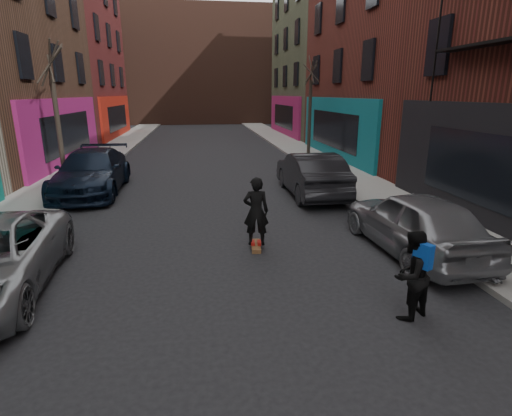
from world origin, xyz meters
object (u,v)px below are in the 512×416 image
object	(u,v)px
parked_left_end	(92,172)
skateboarder	(256,211)
parked_right_far	(415,222)
pedestrian	(411,275)
tree_right_far	(310,97)
tree_left_far	(55,103)
parked_right_end	(311,174)
skateboard	(256,246)

from	to	relation	value
parked_left_end	skateboarder	distance (m)	8.63
parked_right_far	pedestrian	world-z (taller)	pedestrian
tree_right_far	tree_left_far	bearing A→B (deg)	-154.18
tree_left_far	skateboarder	size ratio (longest dim) A/B	3.78
tree_left_far	skateboarder	bearing A→B (deg)	-50.41
tree_left_far	parked_left_end	xyz separation A→B (m)	(1.60, -1.86, -2.56)
parked_right_end	skateboard	size ratio (longest dim) A/B	6.17
tree_right_far	skateboarder	distance (m)	15.70
parked_left_end	parked_right_end	size ratio (longest dim) A/B	1.15
pedestrian	tree_left_far	bearing A→B (deg)	-78.80
parked_left_end	parked_right_far	xyz separation A→B (m)	(9.20, -7.48, -0.05)
tree_right_far	skateboard	size ratio (longest dim) A/B	8.50
tree_right_far	skateboarder	xyz separation A→B (m)	(-5.34, -14.54, -2.57)
parked_right_end	pedestrian	size ratio (longest dim) A/B	3.13
parked_right_end	skateboarder	world-z (taller)	skateboarder
parked_left_end	parked_right_end	bearing A→B (deg)	-11.44
parked_left_end	skateboard	bearing A→B (deg)	-51.48
skateboard	pedestrian	xyz separation A→B (m)	(2.14, -3.55, 0.75)
tree_right_far	parked_left_end	xyz separation A→B (m)	(-10.80, -7.86, -2.71)
tree_left_far	skateboarder	xyz separation A→B (m)	(7.06, -8.54, -2.42)
skateboard	pedestrian	size ratio (longest dim) A/B	0.51
tree_left_far	tree_right_far	bearing A→B (deg)	25.82
parked_left_end	skateboard	xyz separation A→B (m)	(5.46, -6.67, -0.77)
pedestrian	parked_left_end	bearing A→B (deg)	-79.45
parked_right_far	skateboarder	world-z (taller)	skateboarder
tree_right_far	skateboard	world-z (taller)	tree_right_far
tree_right_far	parked_right_end	xyz separation A→B (m)	(-2.51, -9.42, -2.72)
parked_left_end	skateboard	size ratio (longest dim) A/B	7.07
tree_left_far	parked_right_end	size ratio (longest dim) A/B	1.32
tree_right_far	parked_right_far	distance (m)	15.67
skateboarder	parked_right_end	bearing A→B (deg)	-112.85
skateboard	tree_right_far	bearing A→B (deg)	75.92
tree_left_far	skateboard	bearing A→B (deg)	-50.41
parked_left_end	parked_right_end	distance (m)	8.43
parked_right_far	parked_right_end	xyz separation A→B (m)	(-0.91, 5.92, 0.04)
tree_left_far	pedestrian	world-z (taller)	tree_left_far
tree_left_far	pedestrian	bearing A→B (deg)	-52.71
parked_left_end	pedestrian	xyz separation A→B (m)	(7.60, -10.22, -0.02)
tree_right_far	skateboard	bearing A→B (deg)	-110.16
parked_right_far	skateboarder	xyz separation A→B (m)	(-3.74, 0.80, 0.19)
tree_right_far	parked_left_end	distance (m)	13.63
parked_left_end	skateboarder	bearing A→B (deg)	-51.48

